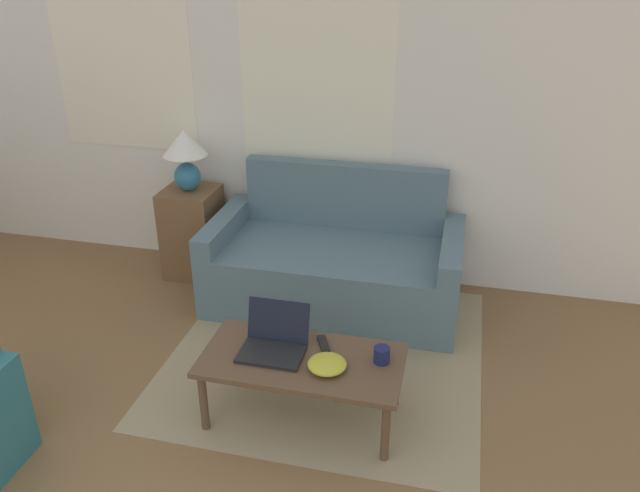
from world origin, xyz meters
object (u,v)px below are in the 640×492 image
Objects in this scene: cup_navy at (382,355)px; snack_bowl at (327,364)px; laptop at (274,341)px; tv_remote at (324,344)px; couch at (336,264)px; table_lamp at (185,153)px; coffee_table at (302,365)px.

cup_navy reaches higher than snack_bowl.
laptop is 2.18× the size of tv_remote.
couch is 1.31m from cup_navy.
snack_bowl is at bearing -46.74° from table_lamp.
couch is 1.36m from snack_bowl.
cup_navy is at bearing 2.49° from laptop.
cup_navy is at bearing 9.02° from coffee_table.
laptop is at bearing -51.95° from table_lamp.
laptop is 3.84× the size of cup_navy.
coffee_table is at bearing 158.75° from snack_bowl.
coffee_table is 12.06× the size of cup_navy.
coffee_table is 0.19m from laptop.
tv_remote is at bearing -44.06° from table_lamp.
table_lamp is at bearing 135.94° from tv_remote.
snack_bowl is (0.24, -1.33, 0.13)m from couch.
tv_remote is (0.25, 0.10, -0.04)m from laptop.
table_lamp reaches higher than tv_remote.
table_lamp is 2.28× the size of snack_bowl.
coffee_table is at bearing -48.81° from table_lamp.
snack_bowl is (1.39, -1.48, -0.56)m from table_lamp.
couch is 1.64× the size of coffee_table.
cup_navy is at bearing -39.37° from table_lamp.
cup_navy is at bearing -12.27° from tv_remote.
snack_bowl reaches higher than coffee_table.
coffee_table is at bearing -13.86° from laptop.
tv_remote is at bearing 108.03° from snack_bowl.
coffee_table is at bearing -122.16° from tv_remote.
couch is 3.82× the size of table_lamp.
table_lamp is 1.35× the size of laptop.
cup_navy is at bearing 25.12° from snack_bowl.
laptop reaches higher than cup_navy.
laptop reaches higher than coffee_table.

